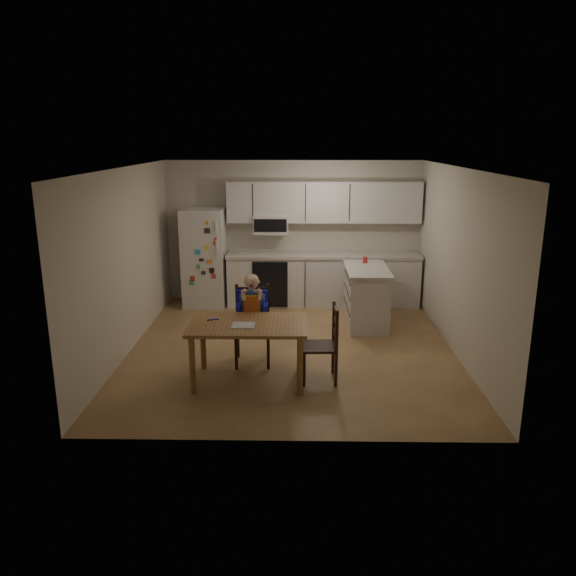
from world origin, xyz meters
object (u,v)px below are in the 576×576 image
Objects in this scene: dining_table at (248,331)px; chair_side at (327,339)px; kitchen_island at (366,296)px; refrigerator at (204,257)px; chair_booster at (252,309)px; red_cup at (365,260)px.

chair_side is at bearing 3.24° from dining_table.
kitchen_island is at bearing 159.24° from chair_side.
chair_booster is (1.05, -2.64, -0.12)m from refrigerator.
red_cup is at bearing -14.36° from refrigerator.
chair_booster reaches higher than dining_table.
refrigerator reaches higher than red_cup.
red_cup is at bearing 161.77° from chair_side.
chair_booster is at bearing 90.23° from dining_table.
red_cup reaches higher than chair_side.
kitchen_island is 1.31× the size of chair_side.
red_cup is at bearing 56.87° from dining_table.
refrigerator is at bearing 108.78° from chair_booster.
dining_table is 1.16× the size of chair_booster.
dining_table is (1.05, -3.26, -0.20)m from refrigerator.
chair_booster is 1.27× the size of chair_side.
refrigerator is 1.22× the size of dining_table.
chair_side is at bearing -108.69° from kitchen_island.
refrigerator reaches higher than kitchen_island.
chair_booster is at bearing -136.83° from kitchen_island.
chair_side is (0.94, 0.05, -0.11)m from dining_table.
red_cup is 2.58m from chair_booster.
chair_booster is (-1.67, -1.94, -0.24)m from red_cup.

